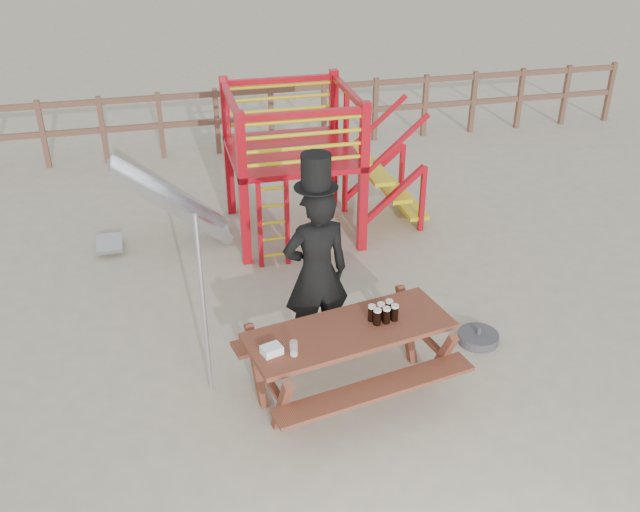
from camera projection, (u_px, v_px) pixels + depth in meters
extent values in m
plane|color=#B2A48B|center=(345.00, 386.00, 7.34)|extent=(60.00, 60.00, 0.00)
cube|color=brown|center=(243.00, 92.00, 12.75)|extent=(15.00, 0.06, 0.10)
cube|color=brown|center=(244.00, 119.00, 12.99)|extent=(15.00, 0.06, 0.10)
cube|color=brown|center=(43.00, 135.00, 12.28)|extent=(0.09, 0.09, 1.20)
cube|color=brown|center=(103.00, 130.00, 12.48)|extent=(0.09, 0.09, 1.20)
cube|color=brown|center=(161.00, 126.00, 12.69)|extent=(0.09, 0.09, 1.20)
cube|color=brown|center=(217.00, 121.00, 12.89)|extent=(0.09, 0.09, 1.20)
cube|color=brown|center=(271.00, 117.00, 13.10)|extent=(0.09, 0.09, 1.20)
cube|color=brown|center=(324.00, 113.00, 13.30)|extent=(0.09, 0.09, 1.20)
cube|color=brown|center=(375.00, 109.00, 13.51)|extent=(0.09, 0.09, 1.20)
cube|color=brown|center=(425.00, 106.00, 13.71)|extent=(0.09, 0.09, 1.20)
cube|color=brown|center=(473.00, 102.00, 13.91)|extent=(0.09, 0.09, 1.20)
cube|color=brown|center=(520.00, 99.00, 14.12)|extent=(0.09, 0.09, 1.20)
cube|color=brown|center=(565.00, 95.00, 14.32)|extent=(0.09, 0.09, 1.20)
cube|color=brown|center=(609.00, 92.00, 14.53)|extent=(0.09, 0.09, 1.20)
cube|color=#AA0B15|center=(243.00, 191.00, 9.09)|extent=(0.12, 0.12, 2.10)
cube|color=#AA0B15|center=(363.00, 179.00, 9.41)|extent=(0.12, 0.12, 2.10)
cube|color=#AA0B15|center=(228.00, 148.00, 10.44)|extent=(0.12, 0.12, 2.10)
cube|color=#AA0B15|center=(333.00, 139.00, 10.77)|extent=(0.12, 0.12, 2.10)
cube|color=#AA0B15|center=(292.00, 153.00, 9.86)|extent=(1.72, 1.72, 0.08)
cube|color=#AA0B15|center=(304.00, 114.00, 8.79)|extent=(1.60, 0.08, 0.08)
cube|color=#AA0B15|center=(280.00, 80.00, 10.14)|extent=(1.60, 0.08, 0.08)
cube|color=#AA0B15|center=(231.00, 100.00, 9.30)|extent=(0.08, 1.60, 0.08)
cube|color=#AA0B15|center=(349.00, 92.00, 9.63)|extent=(0.08, 1.60, 0.08)
cylinder|color=yellow|center=(304.00, 161.00, 9.09)|extent=(1.50, 0.05, 0.05)
cylinder|color=yellow|center=(281.00, 122.00, 10.45)|extent=(1.50, 0.05, 0.05)
cylinder|color=yellow|center=(304.00, 148.00, 9.00)|extent=(1.50, 0.05, 0.05)
cylinder|color=yellow|center=(280.00, 110.00, 10.36)|extent=(1.50, 0.05, 0.05)
cylinder|color=yellow|center=(304.00, 134.00, 8.91)|extent=(1.50, 0.05, 0.05)
cylinder|color=yellow|center=(280.00, 98.00, 10.27)|extent=(1.50, 0.05, 0.05)
cylinder|color=yellow|center=(304.00, 120.00, 8.83)|extent=(1.50, 0.05, 0.05)
cylinder|color=yellow|center=(280.00, 86.00, 10.18)|extent=(1.50, 0.05, 0.05)
cube|color=#AA0B15|center=(260.00, 226.00, 9.21)|extent=(0.06, 0.06, 1.20)
cube|color=#AA0B15|center=(287.00, 223.00, 9.29)|extent=(0.06, 0.06, 1.20)
cylinder|color=yellow|center=(275.00, 255.00, 9.47)|extent=(0.36, 0.04, 0.04)
cylinder|color=yellow|center=(274.00, 239.00, 9.35)|extent=(0.36, 0.04, 0.04)
cylinder|color=yellow|center=(273.00, 223.00, 9.23)|extent=(0.36, 0.04, 0.04)
cylinder|color=yellow|center=(273.00, 206.00, 9.12)|extent=(0.36, 0.04, 0.04)
cylinder|color=yellow|center=(272.00, 189.00, 9.00)|extent=(0.36, 0.04, 0.04)
cube|color=yellow|center=(358.00, 155.00, 10.11)|extent=(0.30, 0.90, 0.06)
cube|color=yellow|center=(376.00, 173.00, 10.31)|extent=(0.30, 0.90, 0.06)
cube|color=yellow|center=(393.00, 190.00, 10.52)|extent=(0.30, 0.90, 0.06)
cube|color=yellow|center=(410.00, 206.00, 10.72)|extent=(0.30, 0.90, 0.06)
cube|color=#AA0B15|center=(393.00, 196.00, 10.04)|extent=(0.95, 0.08, 0.86)
cube|color=#AA0B15|center=(374.00, 172.00, 10.81)|extent=(0.95, 0.08, 0.86)
cube|color=#AEB0B5|center=(172.00, 203.00, 9.79)|extent=(1.53, 0.55, 1.21)
cube|color=#AEB0B5|center=(172.00, 208.00, 9.54)|extent=(1.58, 0.04, 1.28)
cube|color=#AEB0B5|center=(170.00, 192.00, 10.00)|extent=(1.58, 0.04, 1.28)
cube|color=#AEB0B5|center=(110.00, 243.00, 9.86)|extent=(0.35, 0.55, 0.05)
cube|color=brown|center=(350.00, 331.00, 6.90)|extent=(2.13, 1.13, 0.05)
cube|color=brown|center=(376.00, 389.00, 6.60)|extent=(2.03, 0.67, 0.04)
cube|color=brown|center=(326.00, 327.00, 7.48)|extent=(2.03, 0.67, 0.04)
cube|color=brown|center=(269.00, 386.00, 6.78)|extent=(0.31, 1.20, 0.73)
cube|color=brown|center=(423.00, 342.00, 7.40)|extent=(0.31, 1.20, 0.73)
imported|color=black|center=(316.00, 274.00, 7.42)|extent=(0.75, 0.53, 1.95)
cube|color=#0E9C47|center=(312.00, 247.00, 7.43)|extent=(0.08, 0.03, 0.45)
cylinder|color=black|center=(316.00, 187.00, 6.94)|extent=(0.44, 0.44, 0.01)
cylinder|color=black|center=(316.00, 171.00, 6.85)|extent=(0.30, 0.30, 0.34)
cube|color=white|center=(311.00, 154.00, 6.92)|extent=(0.16, 0.02, 0.04)
cylinder|color=#B2B2B7|center=(204.00, 307.00, 6.83)|extent=(0.04, 0.04, 1.98)
cylinder|color=#3C3C42|center=(478.00, 338.00, 7.99)|extent=(0.46, 0.46, 0.11)
cylinder|color=#3C3C42|center=(479.00, 331.00, 7.95)|extent=(0.05, 0.05, 0.09)
cube|color=white|center=(272.00, 350.00, 6.52)|extent=(0.21, 0.19, 0.08)
cylinder|color=black|center=(377.00, 318.00, 6.91)|extent=(0.08, 0.08, 0.15)
cylinder|color=beige|center=(378.00, 310.00, 6.87)|extent=(0.08, 0.08, 0.02)
cylinder|color=black|center=(386.00, 316.00, 6.94)|extent=(0.08, 0.08, 0.15)
cylinder|color=beige|center=(387.00, 309.00, 6.90)|extent=(0.08, 0.08, 0.02)
cylinder|color=black|center=(395.00, 313.00, 6.98)|extent=(0.08, 0.08, 0.15)
cylinder|color=beige|center=(395.00, 306.00, 6.94)|extent=(0.08, 0.08, 0.02)
cylinder|color=black|center=(372.00, 314.00, 6.97)|extent=(0.08, 0.08, 0.15)
cylinder|color=beige|center=(372.00, 307.00, 6.93)|extent=(0.08, 0.08, 0.02)
cylinder|color=black|center=(381.00, 312.00, 7.01)|extent=(0.08, 0.08, 0.15)
cylinder|color=beige|center=(381.00, 304.00, 6.97)|extent=(0.08, 0.08, 0.02)
cylinder|color=black|center=(389.00, 309.00, 7.05)|extent=(0.08, 0.08, 0.15)
cylinder|color=beige|center=(389.00, 301.00, 7.01)|extent=(0.08, 0.08, 0.02)
cylinder|color=silver|center=(294.00, 348.00, 6.48)|extent=(0.08, 0.08, 0.15)
cylinder|color=beige|center=(294.00, 354.00, 6.51)|extent=(0.07, 0.07, 0.02)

